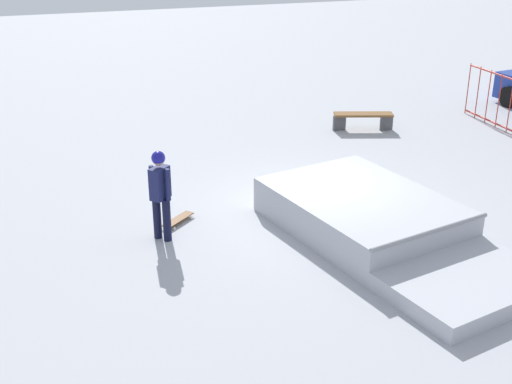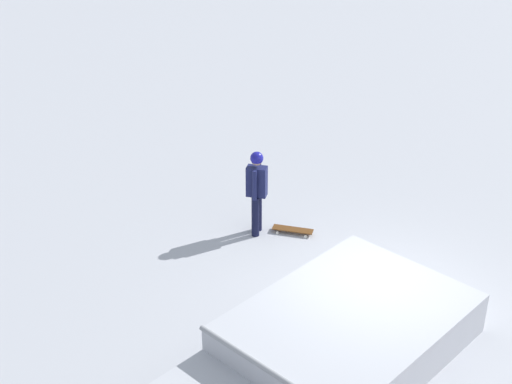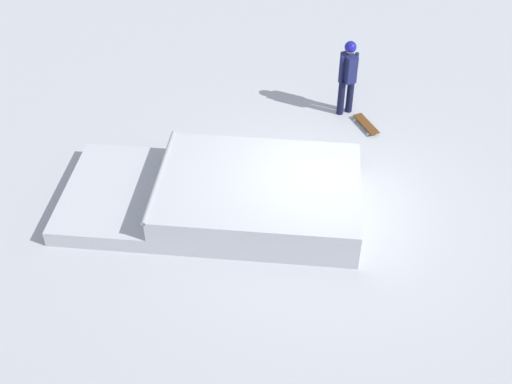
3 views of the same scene
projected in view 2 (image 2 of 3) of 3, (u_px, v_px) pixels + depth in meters
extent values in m
plane|color=#A8AAB2|center=(374.00, 306.00, 11.78)|extent=(60.00, 60.00, 0.00)
cube|color=#B0B3BB|center=(349.00, 329.00, 10.68)|extent=(4.08, 3.32, 0.70)
cylinder|color=gray|center=(268.00, 370.00, 9.36)|extent=(0.64, 2.56, 0.08)
cylinder|color=black|center=(258.00, 211.00, 13.85)|extent=(0.15, 0.15, 0.82)
cylinder|color=black|center=(255.00, 217.00, 13.66)|extent=(0.15, 0.15, 0.82)
cube|color=#191E4C|center=(257.00, 181.00, 13.43)|extent=(0.42, 0.43, 0.60)
cylinder|color=#191E4C|center=(259.00, 177.00, 13.58)|extent=(0.09, 0.09, 0.60)
cylinder|color=#191E4C|center=(255.00, 185.00, 13.28)|extent=(0.09, 0.09, 0.60)
sphere|color=tan|center=(257.00, 160.00, 13.22)|extent=(0.22, 0.22, 0.22)
sphere|color=navy|center=(257.00, 158.00, 13.21)|extent=(0.25, 0.25, 0.25)
cube|color=#593314|center=(293.00, 229.00, 13.88)|extent=(0.68, 0.73, 0.02)
cylinder|color=silver|center=(308.00, 231.00, 13.94)|extent=(0.06, 0.06, 0.06)
cylinder|color=silver|center=(305.00, 237.00, 13.74)|extent=(0.06, 0.06, 0.06)
cylinder|color=silver|center=(280.00, 227.00, 14.07)|extent=(0.06, 0.06, 0.06)
cylinder|color=silver|center=(277.00, 233.00, 13.87)|extent=(0.06, 0.06, 0.06)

